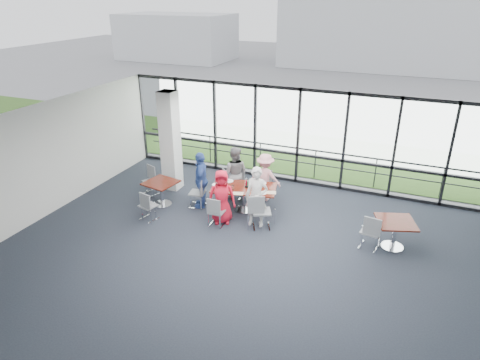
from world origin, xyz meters
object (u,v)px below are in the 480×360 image
at_px(chair_spare_lb, 151,181).
at_px(diner_near_right, 257,197).
at_px(structural_column, 170,141).
at_px(chair_main_fr, 261,185).
at_px(diner_far_left, 234,173).
at_px(diner_far_right, 265,177).
at_px(chair_main_nl, 217,211).
at_px(main_table, 244,191).
at_px(chair_main_end, 197,193).
at_px(side_table_right, 396,225).
at_px(diner_end, 201,180).
at_px(chair_main_fl, 235,183).
at_px(side_table_left, 161,185).
at_px(chair_main_nr, 262,212).
at_px(chair_spare_la, 148,206).
at_px(diner_near_left, 222,197).
at_px(chair_spare_r, 371,231).

bearing_deg(chair_spare_lb, diner_near_right, -167.31).
distance_m(structural_column, chair_main_fr, 3.19).
relative_size(diner_far_left, diner_far_right, 1.13).
bearing_deg(structural_column, chair_main_nl, -34.91).
height_order(main_table, chair_main_fr, chair_main_fr).
height_order(structural_column, chair_main_end, structural_column).
distance_m(main_table, side_table_right, 4.24).
bearing_deg(chair_main_end, diner_end, 123.65).
bearing_deg(chair_main_fl, structural_column, 0.48).
bearing_deg(side_table_left, chair_spare_lb, 144.74).
height_order(diner_near_right, chair_main_nr, diner_near_right).
bearing_deg(chair_main_fl, main_table, 124.99).
xyz_separation_m(diner_far_right, chair_main_nl, (-0.68, -2.01, -0.32)).
bearing_deg(main_table, diner_near_right, -58.91).
xyz_separation_m(structural_column, chair_main_nl, (2.39, -1.67, -1.18)).
bearing_deg(chair_main_nr, chair_main_nl, 171.52).
height_order(main_table, diner_far_right, diner_far_right).
xyz_separation_m(chair_main_nl, chair_main_nr, (1.18, 0.34, 0.07)).
bearing_deg(chair_main_nr, chair_spare_lb, 146.06).
bearing_deg(chair_spare_la, chair_main_end, 68.98).
distance_m(diner_near_right, diner_far_left, 1.80).
bearing_deg(chair_main_fr, side_table_left, 7.23).
distance_m(main_table, chair_main_nl, 1.17).
bearing_deg(chair_spare_la, chair_main_fr, 60.60).
relative_size(diner_far_right, chair_main_fr, 1.77).
xyz_separation_m(side_table_right, diner_near_left, (-4.53, -0.47, 0.13)).
height_order(side_table_right, chair_main_nl, chair_main_nl).
distance_m(diner_end, chair_spare_r, 4.99).
relative_size(diner_near_left, chair_spare_lb, 1.77).
xyz_separation_m(chair_main_nr, chair_main_fr, (-0.64, 1.73, -0.07)).
bearing_deg(side_table_left, chair_main_nr, -2.33).
relative_size(diner_far_left, diner_end, 0.98).
relative_size(diner_far_right, chair_main_nr, 1.52).
relative_size(side_table_left, side_table_right, 0.89).
distance_m(chair_main_fr, chair_spare_r, 3.84).
relative_size(structural_column, chair_main_fr, 3.77).
xyz_separation_m(chair_main_nl, chair_main_fl, (-0.24, 1.83, 0.04)).
bearing_deg(chair_main_nl, chair_main_end, 140.74).
bearing_deg(chair_main_fr, structural_column, -16.41).
bearing_deg(chair_main_fl, chair_spare_la, 49.84).
bearing_deg(diner_near_right, chair_main_nl, -163.49).
bearing_deg(chair_main_fr, diner_near_right, 81.00).
height_order(chair_spare_la, chair_spare_lb, chair_spare_lb).
xyz_separation_m(side_table_left, chair_main_end, (1.04, 0.31, -0.19)).
relative_size(chair_main_nl, chair_main_fr, 1.00).
distance_m(diner_far_right, chair_main_nl, 2.14).
height_order(diner_near_right, chair_main_fl, diner_near_right).
bearing_deg(chair_main_nr, chair_spare_r, -22.41).
distance_m(chair_main_fl, chair_main_fr, 0.82).
xyz_separation_m(diner_near_left, chair_main_nr, (1.13, 0.12, -0.28)).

